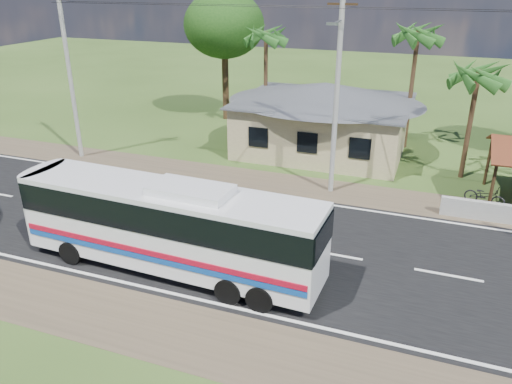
{
  "coord_description": "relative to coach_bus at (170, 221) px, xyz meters",
  "views": [
    {
      "loc": [
        7.72,
        -17.68,
        10.49
      ],
      "look_at": [
        0.81,
        1.0,
        1.84
      ],
      "focal_mm": 35.0,
      "sensor_mm": 36.0,
      "label": 1
    }
  ],
  "objects": [
    {
      "name": "palm_mid",
      "position": [
        7.06,
        18.73,
        5.06
      ],
      "size": [
        2.8,
        2.8,
        8.2
      ],
      "color": "#47301E",
      "rests_on": "ground"
    },
    {
      "name": "motorcycle",
      "position": [
        11.59,
        10.59,
        -1.58
      ],
      "size": [
        2.06,
        1.24,
        1.02
      ],
      "primitive_type": "imported",
      "rotation": [
        0.0,
        0.0,
        1.26
      ],
      "color": "black",
      "rests_on": "ground"
    },
    {
      "name": "palm_near",
      "position": [
        10.56,
        14.23,
        3.61
      ],
      "size": [
        2.8,
        2.8,
        6.7
      ],
      "color": "#47301E",
      "rests_on": "ground"
    },
    {
      "name": "road",
      "position": [
        1.06,
        3.23,
        -2.09
      ],
      "size": [
        120.0,
        16.0,
        0.03
      ],
      "color": "black",
      "rests_on": "ground"
    },
    {
      "name": "house",
      "position": [
        2.06,
        16.23,
        0.55
      ],
      "size": [
        12.4,
        10.0,
        5.0
      ],
      "color": "tan",
      "rests_on": "ground"
    },
    {
      "name": "tree_behind_house",
      "position": [
        -6.94,
        21.23,
        5.02
      ],
      "size": [
        6.0,
        6.0,
        9.61
      ],
      "color": "#47301E",
      "rests_on": "ground"
    },
    {
      "name": "coach_bus",
      "position": [
        0.0,
        0.0,
        0.0
      ],
      "size": [
        11.9,
        2.94,
        3.67
      ],
      "rotation": [
        0.0,
        0.0,
        -0.04
      ],
      "color": "silver",
      "rests_on": "ground"
    },
    {
      "name": "ground",
      "position": [
        1.06,
        3.23,
        -2.1
      ],
      "size": [
        120.0,
        120.0,
        0.0
      ],
      "primitive_type": "plane",
      "color": "#2C4719",
      "rests_on": "ground"
    },
    {
      "name": "utility_poles",
      "position": [
        3.73,
        9.72,
        3.67
      ],
      "size": [
        32.8,
        2.22,
        11.0
      ],
      "color": "#9E9E99",
      "rests_on": "ground"
    },
    {
      "name": "palm_far",
      "position": [
        -2.94,
        19.23,
        4.58
      ],
      "size": [
        2.8,
        2.8,
        7.7
      ],
      "color": "#47301E",
      "rests_on": "ground"
    }
  ]
}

